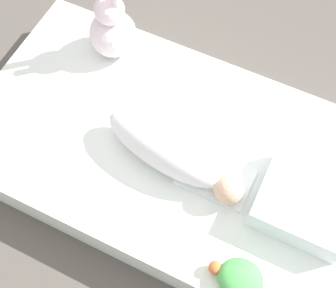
{
  "coord_description": "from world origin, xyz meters",
  "views": [
    {
      "loc": [
        -0.32,
        0.7,
        1.65
      ],
      "look_at": [
        0.0,
        0.03,
        0.22
      ],
      "focal_mm": 50.0,
      "sensor_mm": 36.0,
      "label": 1
    }
  ],
  "objects_px": {
    "swaddled_baby": "(170,152)",
    "turtle_plush": "(239,278)",
    "pillow": "(305,202)",
    "bunny_plush": "(112,29)"
  },
  "relations": [
    {
      "from": "swaddled_baby",
      "to": "pillow",
      "type": "bearing_deg",
      "value": 13.43
    },
    {
      "from": "pillow",
      "to": "turtle_plush",
      "type": "relative_size",
      "value": 1.71
    },
    {
      "from": "swaddled_baby",
      "to": "pillow",
      "type": "height_order",
      "value": "swaddled_baby"
    },
    {
      "from": "bunny_plush",
      "to": "turtle_plush",
      "type": "height_order",
      "value": "bunny_plush"
    },
    {
      "from": "swaddled_baby",
      "to": "turtle_plush",
      "type": "xyz_separation_m",
      "value": [
        -0.37,
        0.28,
        -0.04
      ]
    },
    {
      "from": "bunny_plush",
      "to": "pillow",
      "type": "bearing_deg",
      "value": 160.38
    },
    {
      "from": "pillow",
      "to": "bunny_plush",
      "type": "bearing_deg",
      "value": -19.62
    },
    {
      "from": "swaddled_baby",
      "to": "bunny_plush",
      "type": "relative_size",
      "value": 1.54
    },
    {
      "from": "pillow",
      "to": "bunny_plush",
      "type": "distance_m",
      "value": 0.94
    },
    {
      "from": "swaddled_baby",
      "to": "pillow",
      "type": "relative_size",
      "value": 1.81
    }
  ]
}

